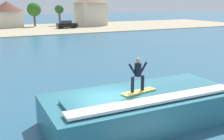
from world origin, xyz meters
TOP-DOWN VIEW (x-y plane):
  - ground_plane at (0.00, 0.00)m, footprint 260.00×260.00m
  - wave_crest at (1.77, -0.25)m, footprint 9.37×4.11m
  - surfboard at (1.47, -0.46)m, footprint 1.87×0.75m
  - surfer at (1.41, -0.42)m, footprint 1.00×0.32m
  - shoreline_bank at (0.00, 51.47)m, footprint 120.00×26.27m
  - car_far_shore at (12.84, 49.53)m, footprint 4.52×2.19m
  - house_gabled_white at (21.34, 56.41)m, footprint 9.84×9.84m
  - house_small_cottage at (1.31, 58.84)m, footprint 7.82×7.82m
  - tree_tall_bare at (13.69, 58.37)m, footprint 2.25×2.25m
  - tree_short_bushy at (7.30, 57.58)m, footprint 3.34×3.34m

SIDE VIEW (x-z plane):
  - ground_plane at x=0.00m, z-range 0.00..0.00m
  - shoreline_bank at x=0.00m, z-range 0.00..0.11m
  - wave_crest at x=1.77m, z-range -0.05..1.60m
  - car_far_shore at x=12.84m, z-range 0.02..1.88m
  - surfboard at x=1.47m, z-range 1.65..1.71m
  - surfer at x=1.41m, z-range 1.79..3.39m
  - house_small_cottage at x=1.31m, z-range 0.34..6.42m
  - tree_tall_bare at x=13.69m, z-range 1.35..6.60m
  - tree_short_bushy at x=7.30m, z-range 1.21..7.05m
  - house_gabled_white at x=21.34m, z-range 0.50..7.93m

